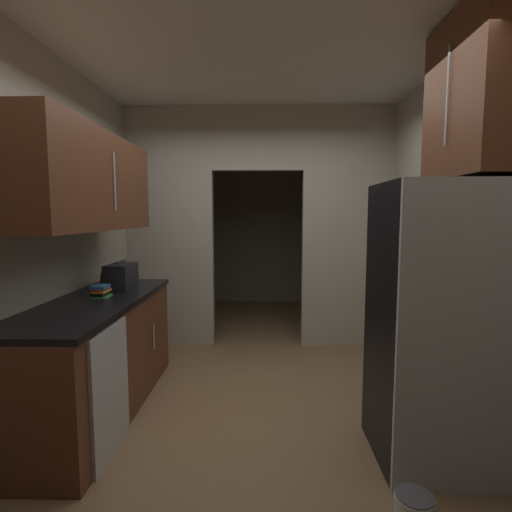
{
  "coord_description": "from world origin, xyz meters",
  "views": [
    {
      "loc": [
        0.08,
        -2.87,
        1.53
      ],
      "look_at": [
        -0.01,
        0.71,
        1.16
      ],
      "focal_mm": 27.7,
      "sensor_mm": 36.0,
      "label": 1
    }
  ],
  "objects_px": {
    "book_stack": "(101,291)",
    "paint_can": "(414,512)",
    "boombox": "(121,276)",
    "refrigerator": "(438,324)",
    "dishwasher": "(111,391)"
  },
  "relations": [
    {
      "from": "book_stack",
      "to": "boombox",
      "type": "bearing_deg",
      "value": 87.19
    },
    {
      "from": "refrigerator",
      "to": "dishwasher",
      "type": "bearing_deg",
      "value": -179.66
    },
    {
      "from": "book_stack",
      "to": "paint_can",
      "type": "relative_size",
      "value": 0.89
    },
    {
      "from": "refrigerator",
      "to": "dishwasher",
      "type": "relative_size",
      "value": 2.08
    },
    {
      "from": "dishwasher",
      "to": "book_stack",
      "type": "xyz_separation_m",
      "value": [
        -0.31,
        0.62,
        0.52
      ]
    },
    {
      "from": "paint_can",
      "to": "boombox",
      "type": "bearing_deg",
      "value": 141.74
    },
    {
      "from": "book_stack",
      "to": "paint_can",
      "type": "xyz_separation_m",
      "value": [
        2.02,
        -1.19,
        -0.85
      ]
    },
    {
      "from": "boombox",
      "to": "book_stack",
      "type": "bearing_deg",
      "value": -92.81
    },
    {
      "from": "dishwasher",
      "to": "book_stack",
      "type": "distance_m",
      "value": 0.87
    },
    {
      "from": "refrigerator",
      "to": "boombox",
      "type": "distance_m",
      "value": 2.54
    },
    {
      "from": "refrigerator",
      "to": "book_stack",
      "type": "height_order",
      "value": "refrigerator"
    },
    {
      "from": "book_stack",
      "to": "refrigerator",
      "type": "bearing_deg",
      "value": -14.59
    },
    {
      "from": "boombox",
      "to": "paint_can",
      "type": "relative_size",
      "value": 1.87
    },
    {
      "from": "dishwasher",
      "to": "book_stack",
      "type": "bearing_deg",
      "value": 116.08
    },
    {
      "from": "dishwasher",
      "to": "boombox",
      "type": "xyz_separation_m",
      "value": [
        -0.29,
        1.01,
        0.58
      ]
    }
  ]
}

